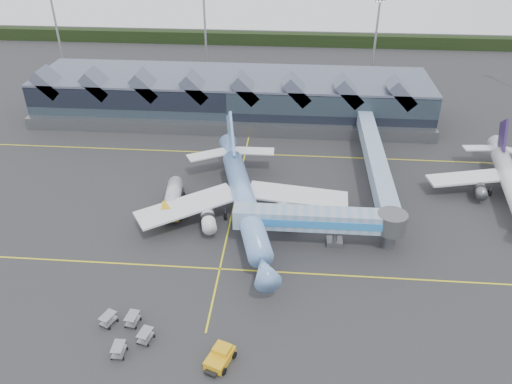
# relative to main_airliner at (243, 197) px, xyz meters

# --- Properties ---
(ground) EXTENTS (260.00, 260.00, 0.00)m
(ground) POSITION_rel_main_airliner_xyz_m (-2.04, -5.47, -3.83)
(ground) COLOR #242426
(ground) RESTS_ON ground
(taxi_stripes) EXTENTS (120.00, 60.00, 0.01)m
(taxi_stripes) POSITION_rel_main_airliner_xyz_m (-2.04, 4.53, -3.82)
(taxi_stripes) COLOR yellow
(taxi_stripes) RESTS_ON ground
(tree_line_far) EXTENTS (260.00, 4.00, 4.00)m
(tree_line_far) POSITION_rel_main_airliner_xyz_m (-2.04, 104.53, -1.83)
(tree_line_far) COLOR black
(tree_line_far) RESTS_ON ground
(terminal) EXTENTS (90.00, 22.25, 12.52)m
(terminal) POSITION_rel_main_airliner_xyz_m (-7.10, 41.88, 1.05)
(terminal) COLOR black
(terminal) RESTS_ON ground
(light_masts) EXTENTS (132.40, 42.56, 22.45)m
(light_masts) POSITION_rel_main_airliner_xyz_m (18.96, 57.33, 8.66)
(light_masts) COLOR gray
(light_masts) RESTS_ON ground
(main_airliner) EXTENTS (34.13, 40.00, 13.02)m
(main_airliner) POSITION_rel_main_airliner_xyz_m (0.00, 0.00, 0.00)
(main_airliner) COLOR #678CD0
(main_airliner) RESTS_ON ground
(regional_jet) EXTENTS (27.55, 30.32, 10.41)m
(regional_jet) POSITION_rel_main_airliner_xyz_m (45.21, 10.07, -0.52)
(regional_jet) COLOR silver
(regional_jet) RESTS_ON ground
(jet_bridge) EXTENTS (25.52, 4.40, 6.12)m
(jet_bridge) POSITION_rel_main_airliner_xyz_m (13.47, -6.37, 0.48)
(jet_bridge) COLOR #739CC0
(jet_bridge) RESTS_ON ground
(fuel_truck) EXTENTS (4.12, 10.96, 3.64)m
(fuel_truck) POSITION_rel_main_airliner_xyz_m (-12.01, 1.60, -1.79)
(fuel_truck) COLOR black
(fuel_truck) RESTS_ON ground
(pushback_tug) EXTENTS (3.70, 4.66, 1.88)m
(pushback_tug) POSITION_rel_main_airliner_xyz_m (0.36, -29.59, -2.99)
(pushback_tug) COLOR gold
(pushback_tug) RESTS_ON ground
(baggage_carts) EXTENTS (7.28, 7.01, 1.46)m
(baggage_carts) POSITION_rel_main_airliner_xyz_m (-11.50, -26.59, -3.01)
(baggage_carts) COLOR #919399
(baggage_carts) RESTS_ON ground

